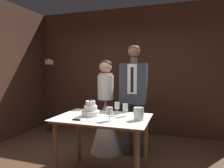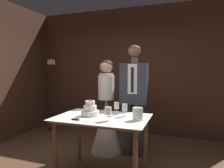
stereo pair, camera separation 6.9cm
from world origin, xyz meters
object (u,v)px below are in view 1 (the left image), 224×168
candle_stand (50,95)px  cake_table (103,125)px  tiered_cake (91,110)px  hurricane_candle (139,114)px  cake_knife (81,120)px  wine_glass_near (117,106)px  wine_glass_far (109,111)px  groom (134,95)px  wine_glass_middle (125,108)px  bride (106,118)px

candle_stand → cake_table: bearing=-39.0°
tiered_cake → hurricane_candle: (0.66, -0.03, -0.00)m
cake_knife → tiered_cake: bearing=91.7°
wine_glass_near → candle_stand: candle_stand is taller
cake_knife → hurricane_candle: 0.71m
wine_glass_far → hurricane_candle: (0.33, 0.16, -0.05)m
cake_knife → candle_stand: 2.57m
wine_glass_far → groom: size_ratio=0.09×
cake_knife → hurricane_candle: (0.66, 0.26, 0.07)m
wine_glass_middle → hurricane_candle: bearing=-33.8°
hurricane_candle → candle_stand: size_ratio=0.09×
cake_table → tiered_cake: 0.26m
hurricane_candle → bride: 1.13m
wine_glass_near → candle_stand: (-2.11, 1.43, -0.09)m
tiered_cake → wine_glass_middle: 0.47m
cake_knife → wine_glass_near: wine_glass_near is taller
cake_table → tiered_cake: tiered_cake is taller
groom → candle_stand: (-2.20, 0.79, -0.18)m
tiered_cake → wine_glass_near: (0.33, 0.14, 0.05)m
cake_knife → candle_stand: candle_stand is taller
cake_table → candle_stand: candle_stand is taller
wine_glass_middle → wine_glass_far: size_ratio=0.98×
wine_glass_near → candle_stand: size_ratio=0.11×
hurricane_candle → wine_glass_far: bearing=-154.4°
wine_glass_near → wine_glass_middle: size_ratio=1.06×
cake_table → wine_glass_middle: 0.38m
cake_knife → wine_glass_near: size_ratio=2.18×
cake_knife → wine_glass_near: (0.33, 0.43, 0.12)m
cake_knife → wine_glass_far: size_ratio=2.29×
tiered_cake → wine_glass_middle: size_ratio=1.42×
tiered_cake → wine_glass_far: 0.39m
tiered_cake → candle_stand: 2.37m
groom → candle_stand: size_ratio=1.09×
wine_glass_middle → bride: 0.92m
wine_glass_middle → hurricane_candle: 0.25m
cake_table → groom: bearing=72.7°
tiered_cake → groom: (0.43, 0.79, 0.13)m
cake_table → cake_knife: 0.35m
wine_glass_middle → hurricane_candle: size_ratio=1.07×
cake_table → wine_glass_near: wine_glass_near is taller
tiered_cake → wine_glass_middle: (0.46, 0.11, 0.04)m
wine_glass_far → candle_stand: 2.75m
bride → candle_stand: candle_stand is taller
cake_table → wine_glass_near: bearing=43.8°
cake_knife → groom: 1.17m
wine_glass_middle → bride: size_ratio=0.11×
cake_table → bride: bearing=107.3°
cake_table → bride: (-0.25, 0.80, -0.12)m
hurricane_candle → groom: (-0.24, 0.81, 0.14)m
tiered_cake → cake_knife: (0.01, -0.29, -0.07)m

